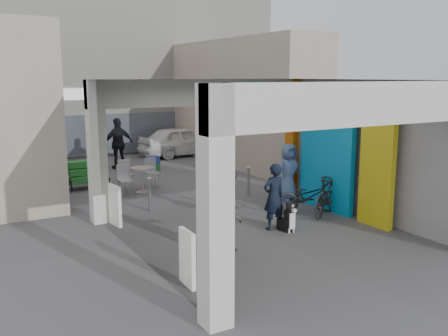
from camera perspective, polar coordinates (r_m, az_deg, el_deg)
ground at (r=12.26m, az=2.39°, el=-6.53°), size 90.00×90.00×0.00m
arcade_canopy at (r=11.42m, az=6.98°, el=3.95°), size 6.40×6.45×6.40m
far_building at (r=24.72m, az=-15.31°, el=11.10°), size 18.00×4.08×8.00m
plaza_bldg_left at (r=17.55m, az=-24.04°, el=6.06°), size 2.00×9.00×5.00m
plaza_bldg_right at (r=20.50m, az=2.01°, el=7.48°), size 2.00×9.00×5.00m
bollard_left at (r=13.49m, az=-8.46°, el=-3.05°), size 0.09×0.09×0.91m
bollard_center at (r=14.20m, az=-2.20°, el=-2.13°), size 0.09×0.09×0.97m
bollard_right at (r=15.17m, az=2.80°, el=-1.51°), size 0.09×0.09×0.86m
advert_board_near at (r=8.75m, az=-4.19°, el=-10.19°), size 0.12×0.55×1.00m
advert_board_far at (r=12.37m, az=-12.33°, el=-4.17°), size 0.16×0.56×1.00m
cafe_set at (r=15.97m, az=-10.07°, el=-1.41°), size 1.56×1.26×0.95m
produce_stand at (r=16.68m, az=-15.41°, el=-1.07°), size 1.33×0.72×0.88m
crate_stack at (r=19.23m, az=-8.14°, el=0.51°), size 0.50×0.42×0.56m
border_collie at (r=11.80m, az=7.34°, el=-5.85°), size 0.27×0.52×0.72m
man_with_dog at (r=11.78m, az=5.72°, el=-3.28°), size 0.59×0.39×1.59m
man_back_turned at (r=10.07m, az=0.65°, el=-5.10°), size 1.08×1.02×1.77m
man_elderly at (r=14.64m, az=7.38°, el=-0.44°), size 0.85×0.59×1.66m
man_crates at (r=19.77m, az=-11.97°, el=2.75°), size 1.21×0.62×1.99m
bicycle_front at (r=13.35m, az=9.61°, el=-3.22°), size 1.84×1.09×0.91m
bicycle_rear at (r=13.22m, az=11.63°, el=-3.20°), size 1.70×1.25×1.01m
white_van at (r=22.68m, az=-4.82°, el=3.10°), size 4.03×1.84×1.34m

